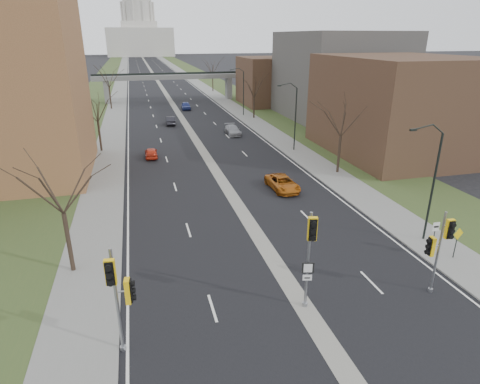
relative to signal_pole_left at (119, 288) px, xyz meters
name	(u,v)px	position (x,y,z in m)	size (l,w,h in m)	color
ground	(310,316)	(9.62, 0.26, -3.66)	(700.00, 700.00, 0.00)	black
road_surface	(154,75)	(9.62, 150.26, -3.66)	(20.00, 600.00, 0.01)	black
median_strip	(154,75)	(9.62, 150.26, -3.66)	(1.20, 600.00, 0.02)	gray
sidewalk_right	(184,74)	(21.62, 150.26, -3.60)	(4.00, 600.00, 0.12)	gray
sidewalk_left	(122,76)	(-2.38, 150.26, -3.60)	(4.00, 600.00, 0.12)	gray
grass_verge_right	(199,74)	(27.62, 150.26, -3.61)	(8.00, 600.00, 0.10)	#314720
grass_verge_left	(106,76)	(-8.38, 150.26, -3.61)	(8.00, 600.00, 0.10)	#314720
commercial_block_near	(398,106)	(33.62, 28.26, 2.34)	(16.00, 20.00, 12.00)	#513925
commercial_block_mid	(338,76)	(37.62, 52.26, 3.84)	(18.00, 22.00, 15.00)	#504E49
commercial_block_far	(274,81)	(31.62, 70.26, 1.34)	(14.00, 14.00, 10.00)	#513925
pedestrian_bridge	(169,80)	(9.62, 80.26, 1.18)	(34.00, 3.00, 6.45)	slate
capitol	(139,30)	(9.62, 320.26, 14.94)	(48.00, 42.00, 55.75)	beige
streetlight_near	(430,151)	(20.60, 6.26, 3.29)	(2.61, 0.20, 8.70)	black
streetlight_mid	(290,98)	(20.60, 32.26, 3.29)	(2.61, 0.20, 8.70)	black
streetlight_far	(239,78)	(20.60, 58.26, 3.29)	(2.61, 0.20, 8.70)	black
tree_left_a	(57,174)	(-3.38, 8.26, 2.97)	(7.20, 7.20, 9.40)	#382B21
tree_left_b	(96,104)	(-3.38, 38.26, 2.56)	(6.75, 6.75, 8.81)	#382B21
tree_left_c	(108,74)	(-3.38, 72.26, 3.38)	(7.65, 7.65, 9.99)	#382B21
tree_right_a	(343,113)	(22.62, 22.26, 2.97)	(7.20, 7.20, 9.40)	#382B21
tree_right_b	(254,86)	(22.62, 55.26, 2.16)	(6.30, 6.30, 8.22)	#382B21
tree_right_c	(212,65)	(22.62, 95.26, 3.38)	(7.65, 7.65, 9.99)	#382B21
signal_pole_left	(119,288)	(0.00, 0.00, 0.00)	(1.07, 0.96, 5.60)	gray
signal_pole_median	(310,246)	(9.64, 0.87, 0.38)	(0.75, 0.97, 5.80)	gray
signal_pole_right	(439,243)	(17.32, 0.40, -0.26)	(0.90, 0.98, 5.20)	gray
speed_limit_sign	(435,232)	(20.55, 4.35, -1.94)	(0.50, 0.05, 2.33)	black
warning_sign	(457,238)	(21.56, 3.39, -2.09)	(0.87, 0.20, 2.25)	black
car_left_near	(151,153)	(2.85, 33.64, -3.03)	(1.50, 3.72, 1.27)	red
car_left_far	(170,120)	(7.08, 53.35, -2.95)	(1.52, 4.35, 1.43)	black
car_right_near	(282,183)	(14.86, 18.87, -2.98)	(2.28, 4.95, 1.37)	#AA5612
car_right_mid	(233,130)	(15.70, 43.34, -2.96)	(1.97, 4.84, 1.40)	gray
car_right_far	(186,106)	(11.66, 68.03, -2.91)	(1.78, 4.42, 1.51)	navy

